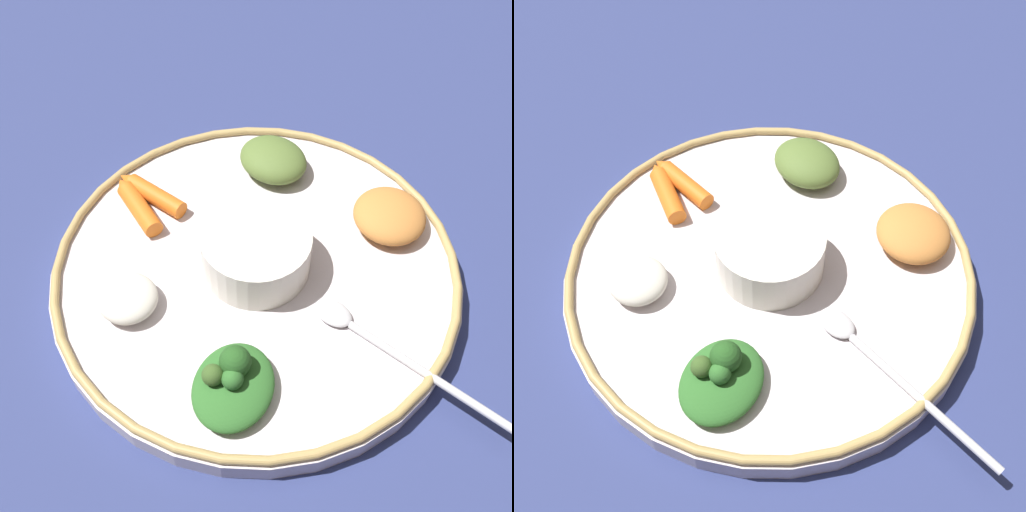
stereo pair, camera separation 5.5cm
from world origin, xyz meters
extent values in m
plane|color=navy|center=(0.00, 0.00, 0.00)|extent=(2.40, 2.40, 0.00)
cylinder|color=silver|center=(0.00, 0.00, 0.01)|extent=(0.37, 0.37, 0.02)
torus|color=tan|center=(0.00, 0.00, 0.02)|extent=(0.37, 0.37, 0.01)
cylinder|color=silver|center=(0.00, 0.00, 0.04)|extent=(0.10, 0.10, 0.04)
cylinder|color=#99471E|center=(0.00, 0.00, 0.06)|extent=(0.09, 0.09, 0.01)
ellipsoid|color=silver|center=(0.04, 0.07, 0.03)|extent=(0.04, 0.04, 0.01)
cylinder|color=silver|center=(0.09, 0.15, 0.03)|extent=(0.08, 0.13, 0.01)
ellipsoid|color=#2D6628|center=(0.13, 0.00, 0.03)|extent=(0.09, 0.08, 0.02)
sphere|color=#23511E|center=(0.11, 0.00, 0.05)|extent=(0.03, 0.03, 0.03)
sphere|color=#2D6628|center=(0.11, 0.00, 0.05)|extent=(0.02, 0.02, 0.02)
sphere|color=#2D6628|center=(0.13, 0.00, 0.05)|extent=(0.02, 0.02, 0.02)
sphere|color=#385623|center=(0.13, -0.02, 0.05)|extent=(0.02, 0.02, 0.02)
cylinder|color=orange|center=(-0.06, -0.11, 0.03)|extent=(0.05, 0.07, 0.02)
cone|color=orange|center=(-0.08, -0.14, 0.03)|extent=(0.02, 0.02, 0.02)
cylinder|color=orange|center=(-0.05, -0.12, 0.03)|extent=(0.06, 0.05, 0.02)
cone|color=orange|center=(-0.07, -0.14, 0.03)|extent=(0.02, 0.02, 0.02)
ellipsoid|color=#C67A38|center=(-0.07, 0.12, 0.04)|extent=(0.09, 0.09, 0.03)
ellipsoid|color=silver|center=(0.06, -0.10, 0.03)|extent=(0.07, 0.07, 0.02)
ellipsoid|color=#567033|center=(-0.12, 0.00, 0.04)|extent=(0.09, 0.09, 0.03)
camera|label=1|loc=(0.33, 0.05, 0.48)|focal=43.55mm
camera|label=2|loc=(0.32, 0.10, 0.48)|focal=43.55mm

